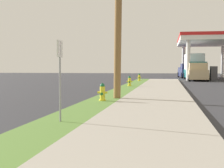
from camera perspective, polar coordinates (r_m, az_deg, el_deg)
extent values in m
cylinder|color=yellow|center=(14.26, -1.62, -2.72)|extent=(0.29, 0.29, 0.06)
cylinder|color=yellow|center=(14.23, -1.62, -1.63)|extent=(0.22, 0.22, 0.60)
sphere|color=#196038|center=(14.21, -1.62, -0.27)|extent=(0.19, 0.19, 0.19)
cylinder|color=#196038|center=(14.20, -1.62, 0.05)|extent=(0.06, 0.06, 0.05)
cylinder|color=yellow|center=(14.26, -2.25, -1.43)|extent=(0.10, 0.09, 0.09)
cylinder|color=yellow|center=(14.20, -0.98, -1.45)|extent=(0.10, 0.09, 0.09)
cylinder|color=#196038|center=(14.07, -1.75, -1.70)|extent=(0.11, 0.12, 0.11)
cylinder|color=yellow|center=(25.04, 2.97, -0.28)|extent=(0.29, 0.29, 0.06)
cylinder|color=yellow|center=(25.03, 2.97, 0.34)|extent=(0.22, 0.22, 0.60)
sphere|color=#196038|center=(25.01, 2.97, 1.12)|extent=(0.19, 0.19, 0.19)
cylinder|color=#196038|center=(25.01, 2.97, 1.30)|extent=(0.06, 0.06, 0.05)
cylinder|color=yellow|center=(25.04, 2.61, 0.45)|extent=(0.10, 0.09, 0.09)
cylinder|color=yellow|center=(25.01, 3.34, 0.45)|extent=(0.10, 0.09, 0.09)
cylinder|color=#196038|center=(24.86, 2.93, 0.32)|extent=(0.11, 0.12, 0.11)
cylinder|color=yellow|center=(34.55, 4.60, 0.60)|extent=(0.29, 0.29, 0.06)
cylinder|color=yellow|center=(34.54, 4.60, 1.05)|extent=(0.22, 0.22, 0.60)
sphere|color=#196038|center=(34.53, 4.60, 1.61)|extent=(0.19, 0.19, 0.19)
cylinder|color=#196038|center=(34.53, 4.60, 1.75)|extent=(0.06, 0.06, 0.05)
cylinder|color=yellow|center=(34.55, 4.34, 1.13)|extent=(0.10, 0.09, 0.09)
cylinder|color=yellow|center=(34.53, 4.87, 1.13)|extent=(0.10, 0.09, 0.09)
cylinder|color=#196038|center=(34.37, 4.58, 1.04)|extent=(0.11, 0.12, 0.11)
cylinder|color=gray|center=(8.91, -8.75, 0.43)|extent=(0.05, 0.05, 2.10)
cube|color=white|center=(8.91, -8.80, 5.90)|extent=(0.04, 0.36, 0.44)
cylinder|color=silver|center=(39.00, 12.72, 3.91)|extent=(0.44, 0.44, 4.52)
cylinder|color=silver|center=(51.15, 11.94, 3.67)|extent=(0.44, 0.44, 4.52)
cylinder|color=silver|center=(51.69, 18.12, 3.58)|extent=(0.44, 0.44, 4.52)
cube|color=white|center=(45.40, 15.84, 6.89)|extent=(7.36, 13.96, 0.50)
cube|color=red|center=(45.43, 15.85, 7.43)|extent=(7.46, 14.06, 0.36)
cube|color=#47474C|center=(39.26, 16.75, 1.72)|extent=(0.70, 1.10, 1.60)
cube|color=#47474C|center=(51.34, 15.03, 2.00)|extent=(0.70, 1.10, 1.60)
cube|color=red|center=(52.17, 13.80, 1.80)|extent=(1.86, 4.52, 0.85)
cube|color=red|center=(51.94, 13.83, 2.57)|extent=(1.62, 2.04, 0.56)
cylinder|color=black|center=(53.83, 12.76, 1.53)|extent=(0.23, 0.60, 0.60)
cylinder|color=black|center=(53.94, 14.59, 1.52)|extent=(0.23, 0.60, 0.60)
cylinder|color=black|center=(50.43, 12.95, 1.44)|extent=(0.23, 0.60, 0.60)
cylinder|color=black|center=(50.55, 14.90, 1.42)|extent=(0.23, 0.60, 0.60)
cube|color=black|center=(45.16, 13.89, 1.63)|extent=(2.03, 4.58, 0.85)
cube|color=black|center=(44.92, 13.91, 2.53)|extent=(1.70, 2.10, 0.56)
cylinder|color=black|center=(46.85, 12.77, 1.34)|extent=(0.25, 0.61, 0.60)
cylinder|color=black|center=(46.90, 14.87, 1.31)|extent=(0.25, 0.61, 0.60)
cylinder|color=black|center=(43.45, 12.81, 1.21)|extent=(0.25, 0.61, 0.60)
cylinder|color=black|center=(43.50, 15.08, 1.19)|extent=(0.25, 0.61, 0.60)
cube|color=#197075|center=(41.89, 13.79, 1.70)|extent=(2.37, 6.50, 1.00)
cube|color=white|center=(42.65, 13.68, 3.67)|extent=(2.19, 4.07, 1.90)
cube|color=#197075|center=(39.85, 14.20, 3.00)|extent=(1.96, 2.15, 0.90)
cylinder|color=black|center=(39.42, 15.67, 1.13)|extent=(0.26, 0.77, 0.76)
cylinder|color=black|center=(39.15, 12.92, 1.15)|extent=(0.26, 0.77, 0.76)
cylinder|color=black|center=(44.65, 14.54, 1.34)|extent=(0.26, 0.77, 0.76)
cylinder|color=black|center=(44.42, 12.12, 1.36)|extent=(0.26, 0.77, 0.76)
cube|color=navy|center=(48.25, 12.53, 1.87)|extent=(2.43, 5.55, 1.00)
cube|color=navy|center=(47.28, 12.71, 2.91)|extent=(2.00, 2.20, 0.76)
cube|color=navy|center=(49.42, 12.36, 2.61)|extent=(2.11, 3.06, 0.24)
cylinder|color=black|center=(46.28, 14.06, 1.40)|extent=(0.28, 0.78, 0.76)
cylinder|color=black|center=(46.01, 11.72, 1.42)|extent=(0.28, 0.78, 0.76)
cylinder|color=black|center=(50.52, 13.27, 1.53)|extent=(0.28, 0.78, 0.76)
cylinder|color=black|center=(50.28, 11.13, 1.55)|extent=(0.28, 0.78, 0.76)
cube|color=tan|center=(38.46, 14.16, 1.59)|extent=(2.01, 5.41, 1.00)
cube|color=tan|center=(37.48, 14.29, 2.90)|extent=(1.85, 2.06, 0.76)
cube|color=tan|center=(39.63, 14.03, 2.53)|extent=(1.89, 2.92, 0.24)
cylinder|color=black|center=(36.42, 15.91, 0.98)|extent=(0.22, 0.76, 0.76)
cylinder|color=black|center=(36.26, 12.92, 1.01)|extent=(0.22, 0.76, 0.76)
cylinder|color=black|center=(40.69, 15.24, 1.18)|extent=(0.22, 0.76, 0.76)
cylinder|color=black|center=(40.55, 12.57, 1.21)|extent=(0.22, 0.76, 0.76)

